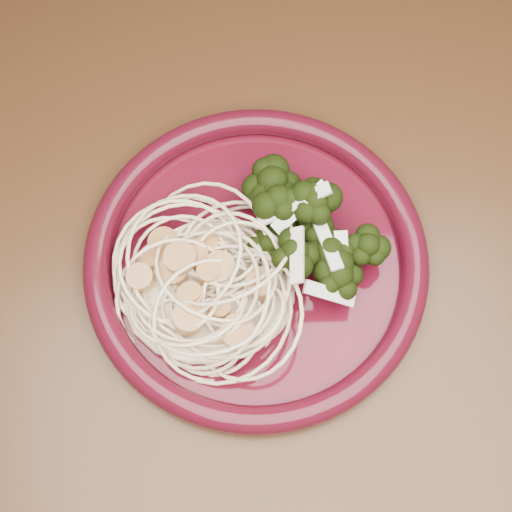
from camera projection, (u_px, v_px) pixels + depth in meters
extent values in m
plane|color=#51301B|center=(199.00, 406.00, 1.33)|extent=(3.50, 3.50, 0.00)
cube|color=#472814|center=(140.00, 271.00, 0.65)|extent=(1.20, 0.80, 0.04)
cylinder|color=#472814|center=(478.00, 92.00, 1.17)|extent=(0.06, 0.06, 0.71)
cylinder|color=#460916|center=(256.00, 263.00, 0.63)|extent=(0.39, 0.39, 0.01)
torus|color=#460815|center=(256.00, 259.00, 0.62)|extent=(0.40, 0.40, 0.02)
ellipsoid|color=beige|center=(209.00, 286.00, 0.60)|extent=(0.19, 0.18, 0.03)
ellipsoid|color=black|center=(313.00, 213.00, 0.61)|extent=(0.15, 0.18, 0.05)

